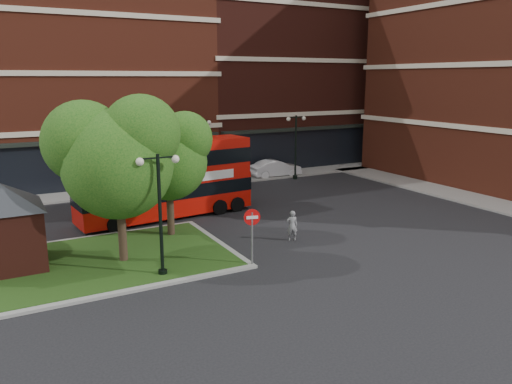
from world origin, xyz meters
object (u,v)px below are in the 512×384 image
car_silver (144,181)px  woman (292,226)px  bus (166,174)px  car_white (276,168)px

car_silver → woman: bearing=-169.8°
bus → car_white: (11.58, 7.40, -1.82)m
bus → car_white: size_ratio=2.44×
woman → car_silver: woman is taller
woman → car_white: bearing=-96.9°
bus → car_white: 13.86m
bus → car_white: bearing=26.6°
bus → woman: size_ratio=6.78×
bus → car_silver: bus is taller
car_white → bus: bearing=125.6°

